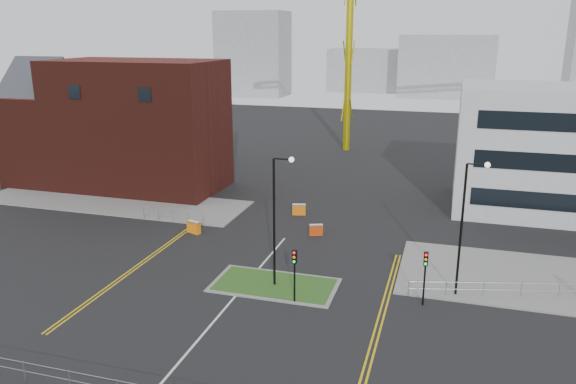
# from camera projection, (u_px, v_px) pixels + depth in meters

# --- Properties ---
(ground) EXTENTS (200.00, 200.00, 0.00)m
(ground) POSITION_uv_depth(u_px,v_px,m) (198.00, 340.00, 31.94)
(ground) COLOR black
(ground) RESTS_ON ground
(pavement_left) EXTENTS (28.00, 8.00, 0.12)m
(pavement_left) POSITION_uv_depth(u_px,v_px,m) (113.00, 202.00, 57.66)
(pavement_left) COLOR slate
(pavement_left) RESTS_ON ground
(pavement_right) EXTENTS (24.00, 10.00, 0.12)m
(pavement_right) POSITION_uv_depth(u_px,v_px,m) (576.00, 284.00, 38.80)
(pavement_right) COLOR slate
(pavement_right) RESTS_ON ground
(island_kerb) EXTENTS (8.60, 4.60, 0.08)m
(island_kerb) POSITION_uv_depth(u_px,v_px,m) (275.00, 285.00, 38.75)
(island_kerb) COLOR slate
(island_kerb) RESTS_ON ground
(grass_island) EXTENTS (8.00, 4.00, 0.12)m
(grass_island) POSITION_uv_depth(u_px,v_px,m) (275.00, 285.00, 38.74)
(grass_island) COLOR #294E1A
(grass_island) RESTS_ON ground
(brick_building) EXTENTS (24.20, 10.07, 14.24)m
(brick_building) POSITION_uv_depth(u_px,v_px,m) (115.00, 126.00, 62.12)
(brick_building) COLOR #431710
(brick_building) RESTS_ON ground
(streetlamp_island) EXTENTS (1.46, 0.36, 9.18)m
(streetlamp_island) POSITION_uv_depth(u_px,v_px,m) (277.00, 211.00, 37.20)
(streetlamp_island) COLOR black
(streetlamp_island) RESTS_ON ground
(streetlamp_right_near) EXTENTS (1.46, 0.36, 9.18)m
(streetlamp_right_near) POSITION_uv_depth(u_px,v_px,m) (466.00, 219.00, 35.77)
(streetlamp_right_near) COLOR black
(streetlamp_right_near) RESTS_ON ground
(traffic_light_island) EXTENTS (0.28, 0.33, 3.65)m
(traffic_light_island) POSITION_uv_depth(u_px,v_px,m) (294.00, 266.00, 35.64)
(traffic_light_island) COLOR black
(traffic_light_island) RESTS_ON ground
(traffic_light_right) EXTENTS (0.28, 0.33, 3.65)m
(traffic_light_right) POSITION_uv_depth(u_px,v_px,m) (425.00, 268.00, 35.30)
(traffic_light_right) COLOR black
(traffic_light_right) RESTS_ON ground
(railing_left) EXTENTS (6.05, 0.05, 1.10)m
(railing_left) POSITION_uv_depth(u_px,v_px,m) (173.00, 215.00, 51.32)
(railing_left) COLOR gray
(railing_left) RESTS_ON ground
(railing_right) EXTENTS (19.05, 5.05, 1.10)m
(railing_right) POSITION_uv_depth(u_px,v_px,m) (560.00, 287.00, 36.71)
(railing_right) COLOR gray
(railing_right) RESTS_ON ground
(centre_line) EXTENTS (0.15, 30.00, 0.01)m
(centre_line) POSITION_uv_depth(u_px,v_px,m) (213.00, 323.00, 33.78)
(centre_line) COLOR silver
(centre_line) RESTS_ON ground
(yellow_left_a) EXTENTS (0.12, 24.00, 0.01)m
(yellow_left_a) POSITION_uv_depth(u_px,v_px,m) (148.00, 257.00, 43.61)
(yellow_left_a) COLOR gold
(yellow_left_a) RESTS_ON ground
(yellow_left_b) EXTENTS (0.12, 24.00, 0.01)m
(yellow_left_b) POSITION_uv_depth(u_px,v_px,m) (151.00, 258.00, 43.53)
(yellow_left_b) COLOR gold
(yellow_left_b) RESTS_ON ground
(yellow_right_a) EXTENTS (0.12, 20.00, 0.01)m
(yellow_right_a) POSITION_uv_depth(u_px,v_px,m) (379.00, 314.00, 34.86)
(yellow_right_a) COLOR gold
(yellow_right_a) RESTS_ON ground
(yellow_right_b) EXTENTS (0.12, 20.00, 0.01)m
(yellow_right_b) POSITION_uv_depth(u_px,v_px,m) (384.00, 315.00, 34.78)
(yellow_right_b) COLOR gold
(yellow_right_b) RESTS_ON ground
(skyline_a) EXTENTS (18.00, 12.00, 22.00)m
(skyline_a) POSITION_uv_depth(u_px,v_px,m) (253.00, 54.00, 150.39)
(skyline_a) COLOR gray
(skyline_a) RESTS_ON ground
(skyline_b) EXTENTS (24.00, 12.00, 16.00)m
(skyline_b) POSITION_uv_depth(u_px,v_px,m) (446.00, 66.00, 146.77)
(skyline_b) COLOR gray
(skyline_b) RESTS_ON ground
(skyline_d) EXTENTS (30.00, 12.00, 12.00)m
(skyline_d) POSITION_uv_depth(u_px,v_px,m) (382.00, 70.00, 161.45)
(skyline_d) COLOR gray
(skyline_d) RESTS_ON ground
(barrier_left) EXTENTS (1.37, 0.85, 1.09)m
(barrier_left) POSITION_uv_depth(u_px,v_px,m) (194.00, 227.00, 48.69)
(barrier_left) COLOR orange
(barrier_left) RESTS_ON ground
(barrier_mid) EXTENTS (1.22, 0.77, 0.97)m
(barrier_mid) POSITION_uv_depth(u_px,v_px,m) (316.00, 229.00, 48.17)
(barrier_mid) COLOR #CD3D0B
(barrier_mid) RESTS_ON ground
(barrier_right) EXTENTS (1.33, 0.72, 1.06)m
(barrier_right) POSITION_uv_depth(u_px,v_px,m) (299.00, 209.00, 53.54)
(barrier_right) COLOR orange
(barrier_right) RESTS_ON ground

